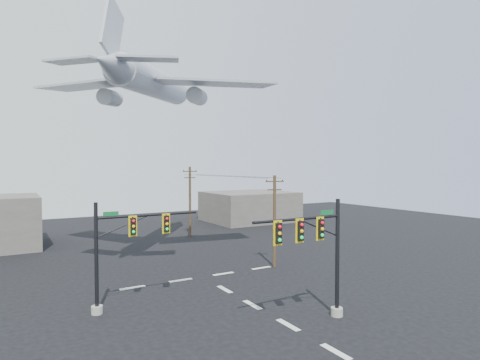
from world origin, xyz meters
TOP-DOWN VIEW (x-y plane):
  - ground at (0.00, 0.00)m, footprint 120.00×120.00m
  - lane_markings at (0.00, 5.33)m, footprint 14.00×21.20m
  - signal_mast_near at (1.98, -0.46)m, footprint 6.67×0.82m
  - signal_mast_far at (-7.97, 7.61)m, footprint 7.30×0.79m
  - utility_pole_a at (7.27, 11.68)m, footprint 1.65×0.73m
  - utility_pole_b at (6.99, 30.92)m, footprint 1.89×0.52m
  - power_lines at (7.13, 21.30)m, footprint 1.93×19.24m
  - airliner at (-1.08, 21.32)m, footprint 21.62×23.83m
  - building_right at (22.00, 40.00)m, footprint 14.00×12.00m

SIDE VIEW (x-z plane):
  - ground at x=0.00m, z-range 0.00..0.00m
  - lane_markings at x=0.00m, z-range 0.01..0.01m
  - building_right at x=22.00m, z-range 0.00..5.00m
  - signal_mast_far at x=-7.97m, z-range 0.28..7.46m
  - signal_mast_near at x=1.98m, z-range 0.46..7.90m
  - utility_pole_a at x=7.27m, z-range 0.20..8.82m
  - utility_pole_b at x=6.99m, z-range 0.22..9.62m
  - power_lines at x=7.13m, z-range 8.35..8.38m
  - airliner at x=-1.08m, z-range 14.41..21.46m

